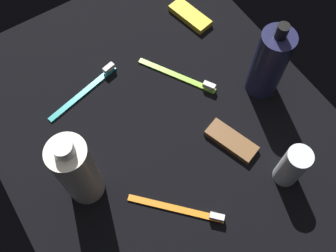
{
  "coord_description": "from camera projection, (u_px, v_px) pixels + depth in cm",
  "views": [
    {
      "loc": [
        27.35,
        -17.83,
        70.53
      ],
      "look_at": [
        0.0,
        0.0,
        3.0
      ],
      "focal_mm": 41.49,
      "sensor_mm": 36.0,
      "label": 1
    }
  ],
  "objects": [
    {
      "name": "deodorant_stick",
      "position": [
        292.0,
        166.0,
        0.69
      ],
      "size": [
        4.51,
        4.51,
        10.4
      ],
      "primitive_type": "cylinder",
      "color": "silver",
      "rests_on": "ground_plane"
    },
    {
      "name": "lotion_bottle",
      "position": [
        269.0,
        63.0,
        0.75
      ],
      "size": [
        6.51,
        6.51,
        19.17
      ],
      "color": "#1D1E41",
      "rests_on": "ground_plane"
    },
    {
      "name": "toothbrush_teal",
      "position": [
        87.0,
        89.0,
        0.81
      ],
      "size": [
        5.33,
        17.79,
        2.1
      ],
      "color": "teal",
      "rests_on": "ground_plane"
    },
    {
      "name": "toothbrush_lime",
      "position": [
        181.0,
        77.0,
        0.83
      ],
      "size": [
        16.1,
        10.2,
        2.1
      ],
      "color": "#8CD133",
      "rests_on": "ground_plane"
    },
    {
      "name": "toothbrush_orange",
      "position": [
        182.0,
        210.0,
        0.7
      ],
      "size": [
        13.91,
        13.23,
        2.1
      ],
      "color": "orange",
      "rests_on": "ground_plane"
    },
    {
      "name": "bodywash_bottle",
      "position": [
        77.0,
        171.0,
        0.65
      ],
      "size": [
        6.56,
        6.56,
        19.98
      ],
      "color": "silver",
      "rests_on": "ground_plane"
    },
    {
      "name": "snack_bar_yellow",
      "position": [
        190.0,
        16.0,
        0.9
      ],
      "size": [
        10.99,
        5.99,
        1.5
      ],
      "primitive_type": "cube",
      "rotation": [
        0.0,
        0.0,
        0.2
      ],
      "color": "yellow",
      "rests_on": "ground_plane"
    },
    {
      "name": "snack_bar_brown",
      "position": [
        231.0,
        141.0,
        0.76
      ],
      "size": [
        11.13,
        7.07,
        1.5
      ],
      "primitive_type": "cube",
      "rotation": [
        0.0,
        0.0,
        0.32
      ],
      "color": "brown",
      "rests_on": "ground_plane"
    },
    {
      "name": "ground_plane",
      "position": [
        168.0,
        134.0,
        0.78
      ],
      "size": [
        84.0,
        64.0,
        1.2
      ],
      "primitive_type": "cube",
      "color": "black"
    }
  ]
}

